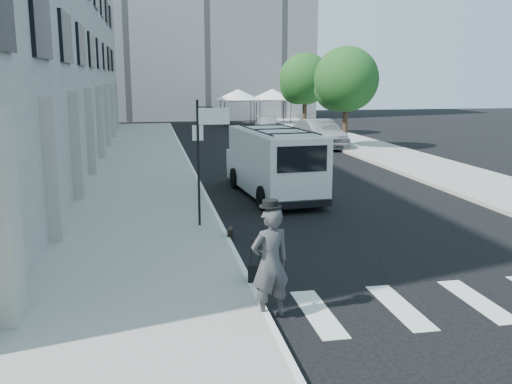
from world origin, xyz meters
name	(u,v)px	position (x,y,z in m)	size (l,w,h in m)	color
ground	(322,260)	(0.00, 0.00, 0.00)	(120.00, 120.00, 0.00)	black
sidewalk_left	(143,163)	(-4.25, 16.00, 0.07)	(4.50, 48.00, 0.15)	gray
sidewalk_right	(366,147)	(9.00, 20.00, 0.07)	(4.00, 56.00, 0.15)	gray
sign_pole	(206,136)	(-2.36, 3.20, 2.65)	(1.03, 0.07, 3.50)	black
tree_near	(344,82)	(7.50, 20.15, 3.97)	(3.80, 3.83, 6.03)	black
tree_far	(303,81)	(7.50, 29.15, 3.97)	(3.80, 3.83, 6.03)	black
tent_left	(238,95)	(4.00, 38.00, 2.71)	(4.00, 4.00, 3.20)	black
tent_right	(272,94)	(7.20, 38.50, 2.71)	(4.00, 4.00, 3.20)	black
businessman	(270,263)	(-1.90, -3.00, 1.02)	(0.75, 0.49, 2.04)	#3A3A3D
briefcase	(230,234)	(-1.90, 2.00, 0.17)	(0.12, 0.44, 0.34)	black
suitcase	(254,275)	(-1.90, -1.47, 0.27)	(0.32, 0.41, 1.01)	black
cargo_van	(273,162)	(0.47, 7.54, 1.22)	(2.64, 6.44, 2.36)	silver
parked_car_a	(328,135)	(6.80, 20.81, 0.80)	(1.88, 4.68, 1.59)	#9C9FA4
parked_car_b	(319,133)	(6.47, 21.46, 0.84)	(1.79, 5.13, 1.69)	slate
parked_car_c	(268,125)	(5.00, 29.80, 0.67)	(1.87, 4.60, 1.34)	#AEB2B6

